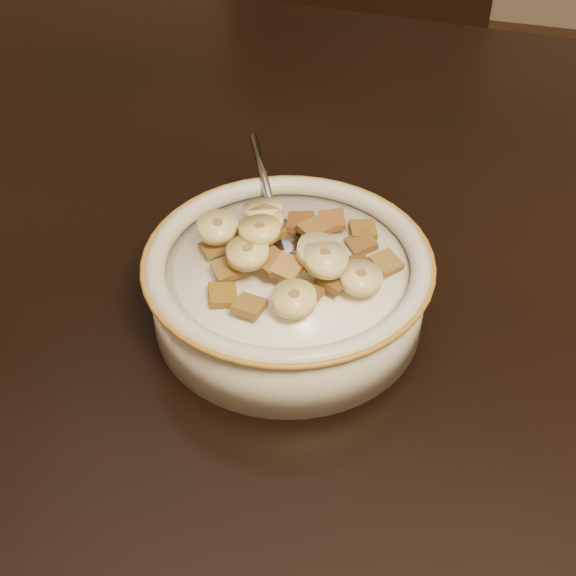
% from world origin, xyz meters
% --- Properties ---
extents(table, '(1.42, 0.94, 0.04)m').
position_xyz_m(table, '(0.00, 0.00, 0.73)').
color(table, black).
rests_on(table, floor).
extents(chair, '(0.54, 0.54, 1.04)m').
position_xyz_m(chair, '(-0.14, 0.59, 0.52)').
color(chair, black).
rests_on(chair, floor).
extents(cereal_bowl, '(0.21, 0.21, 0.05)m').
position_xyz_m(cereal_bowl, '(-0.01, -0.14, 0.78)').
color(cereal_bowl, beige).
rests_on(cereal_bowl, table).
extents(milk, '(0.17, 0.17, 0.00)m').
position_xyz_m(milk, '(-0.01, -0.14, 0.80)').
color(milk, white).
rests_on(milk, cereal_bowl).
extents(spoon, '(0.06, 0.06, 0.01)m').
position_xyz_m(spoon, '(-0.03, -0.11, 0.80)').
color(spoon, '#A3A9BF').
rests_on(spoon, cereal_bowl).
extents(cereal_square_0, '(0.02, 0.02, 0.01)m').
position_xyz_m(cereal_square_0, '(-0.01, -0.10, 0.81)').
color(cereal_square_0, brown).
rests_on(cereal_square_0, milk).
extents(cereal_square_1, '(0.03, 0.02, 0.01)m').
position_xyz_m(cereal_square_1, '(0.03, -0.16, 0.82)').
color(cereal_square_1, brown).
rests_on(cereal_square_1, milk).
extents(cereal_square_2, '(0.03, 0.03, 0.01)m').
position_xyz_m(cereal_square_2, '(0.01, -0.14, 0.82)').
color(cereal_square_2, brown).
rests_on(cereal_square_2, milk).
extents(cereal_square_3, '(0.03, 0.03, 0.01)m').
position_xyz_m(cereal_square_3, '(-0.04, -0.13, 0.82)').
color(cereal_square_3, brown).
rests_on(cereal_square_3, milk).
extents(cereal_square_4, '(0.03, 0.03, 0.01)m').
position_xyz_m(cereal_square_4, '(0.00, -0.11, 0.82)').
color(cereal_square_4, brown).
rests_on(cereal_square_4, milk).
extents(cereal_square_5, '(0.03, 0.03, 0.01)m').
position_xyz_m(cereal_square_5, '(0.04, -0.13, 0.81)').
color(cereal_square_5, brown).
rests_on(cereal_square_5, milk).
extents(cereal_square_6, '(0.03, 0.03, 0.01)m').
position_xyz_m(cereal_square_6, '(0.06, -0.12, 0.81)').
color(cereal_square_6, olive).
rests_on(cereal_square_6, milk).
extents(cereal_square_7, '(0.03, 0.03, 0.01)m').
position_xyz_m(cereal_square_7, '(0.02, -0.14, 0.82)').
color(cereal_square_7, brown).
rests_on(cereal_square_7, milk).
extents(cereal_square_8, '(0.03, 0.03, 0.01)m').
position_xyz_m(cereal_square_8, '(-0.05, -0.17, 0.81)').
color(cereal_square_8, brown).
rests_on(cereal_square_8, milk).
extents(cereal_square_9, '(0.03, 0.02, 0.01)m').
position_xyz_m(cereal_square_9, '(-0.04, -0.10, 0.81)').
color(cereal_square_9, brown).
rests_on(cereal_square_9, milk).
extents(cereal_square_10, '(0.03, 0.03, 0.01)m').
position_xyz_m(cereal_square_10, '(-0.05, -0.13, 0.82)').
color(cereal_square_10, brown).
rests_on(cereal_square_10, milk).
extents(cereal_square_11, '(0.02, 0.02, 0.01)m').
position_xyz_m(cereal_square_11, '(-0.02, -0.20, 0.81)').
color(cereal_square_11, olive).
rests_on(cereal_square_11, milk).
extents(cereal_square_12, '(0.03, 0.03, 0.01)m').
position_xyz_m(cereal_square_12, '(-0.02, -0.16, 0.82)').
color(cereal_square_12, brown).
rests_on(cereal_square_12, milk).
extents(cereal_square_13, '(0.03, 0.03, 0.01)m').
position_xyz_m(cereal_square_13, '(0.04, -0.10, 0.81)').
color(cereal_square_13, brown).
rests_on(cereal_square_13, milk).
extents(cereal_square_14, '(0.02, 0.03, 0.01)m').
position_xyz_m(cereal_square_14, '(-0.01, -0.16, 0.82)').
color(cereal_square_14, olive).
rests_on(cereal_square_14, milk).
extents(cereal_square_15, '(0.03, 0.03, 0.01)m').
position_xyz_m(cereal_square_15, '(-0.05, -0.19, 0.81)').
color(cereal_square_15, brown).
rests_on(cereal_square_15, milk).
extents(cereal_square_16, '(0.03, 0.03, 0.01)m').
position_xyz_m(cereal_square_16, '(-0.07, -0.14, 0.81)').
color(cereal_square_16, brown).
rests_on(cereal_square_16, milk).
extents(cereal_square_17, '(0.03, 0.03, 0.01)m').
position_xyz_m(cereal_square_17, '(0.01, -0.09, 0.81)').
color(cereal_square_17, '#9C5E1C').
rests_on(cereal_square_17, milk).
extents(cereal_square_18, '(0.03, 0.03, 0.01)m').
position_xyz_m(cereal_square_18, '(-0.03, -0.12, 0.82)').
color(cereal_square_18, brown).
rests_on(cereal_square_18, milk).
extents(cereal_square_19, '(0.03, 0.03, 0.01)m').
position_xyz_m(cereal_square_19, '(0.03, -0.09, 0.81)').
color(cereal_square_19, brown).
rests_on(cereal_square_19, milk).
extents(cereal_square_20, '(0.03, 0.03, 0.01)m').
position_xyz_m(cereal_square_20, '(0.01, -0.18, 0.81)').
color(cereal_square_20, brown).
rests_on(cereal_square_20, milk).
extents(banana_slice_0, '(0.03, 0.03, 0.01)m').
position_xyz_m(banana_slice_0, '(-0.04, -0.16, 0.83)').
color(banana_slice_0, '#DDC371').
rests_on(banana_slice_0, milk).
extents(banana_slice_1, '(0.04, 0.04, 0.01)m').
position_xyz_m(banana_slice_1, '(-0.03, -0.14, 0.83)').
color(banana_slice_1, '#F5E581').
rests_on(banana_slice_1, milk).
extents(banana_slice_2, '(0.04, 0.04, 0.01)m').
position_xyz_m(banana_slice_2, '(-0.07, -0.14, 0.83)').
color(banana_slice_2, '#F8DB91').
rests_on(banana_slice_2, milk).
extents(banana_slice_3, '(0.04, 0.04, 0.01)m').
position_xyz_m(banana_slice_3, '(0.05, -0.16, 0.82)').
color(banana_slice_3, '#FFE9A9').
rests_on(banana_slice_3, milk).
extents(banana_slice_4, '(0.04, 0.04, 0.02)m').
position_xyz_m(banana_slice_4, '(-0.04, -0.11, 0.83)').
color(banana_slice_4, beige).
rests_on(banana_slice_4, milk).
extents(banana_slice_5, '(0.04, 0.04, 0.01)m').
position_xyz_m(banana_slice_5, '(0.02, -0.16, 0.83)').
color(banana_slice_5, beige).
rests_on(banana_slice_5, milk).
extents(banana_slice_6, '(0.04, 0.04, 0.01)m').
position_xyz_m(banana_slice_6, '(0.01, -0.19, 0.82)').
color(banana_slice_6, '#EFE586').
rests_on(banana_slice_6, milk).
extents(banana_slice_7, '(0.04, 0.04, 0.02)m').
position_xyz_m(banana_slice_7, '(0.01, -0.15, 0.83)').
color(banana_slice_7, beige).
rests_on(banana_slice_7, milk).
extents(banana_slice_8, '(0.04, 0.04, 0.01)m').
position_xyz_m(banana_slice_8, '(0.02, -0.16, 0.83)').
color(banana_slice_8, '#F0E17C').
rests_on(banana_slice_8, milk).
extents(banana_slice_9, '(0.04, 0.04, 0.01)m').
position_xyz_m(banana_slice_9, '(-0.04, -0.12, 0.83)').
color(banana_slice_9, '#D5C16A').
rests_on(banana_slice_9, milk).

